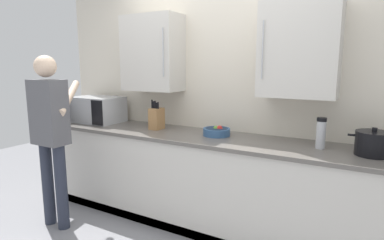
# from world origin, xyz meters

# --- Properties ---
(back_wall_tiled) EXTENTS (4.16, 0.44, 2.76)m
(back_wall_tiled) POSITION_xyz_m (0.00, 1.08, 1.45)
(back_wall_tiled) COLOR beige
(back_wall_tiled) RESTS_ON ground_plane
(counter_unit) EXTENTS (3.73, 0.67, 0.90)m
(counter_unit) POSITION_xyz_m (0.00, 0.75, 0.45)
(counter_unit) COLOR beige
(counter_unit) RESTS_ON ground_plane
(microwave_oven) EXTENTS (0.58, 0.81, 0.30)m
(microwave_oven) POSITION_xyz_m (-1.53, 0.79, 1.05)
(microwave_oven) COLOR #B7BABF
(microwave_oven) RESTS_ON counter_unit
(knife_block) EXTENTS (0.11, 0.15, 0.31)m
(knife_block) POSITION_xyz_m (-0.62, 0.78, 1.02)
(knife_block) COLOR #A37547
(knife_block) RESTS_ON counter_unit
(thermos_flask) EXTENTS (0.08, 0.08, 0.25)m
(thermos_flask) POSITION_xyz_m (0.99, 0.80, 1.03)
(thermos_flask) COLOR #B7BABF
(thermos_flask) RESTS_ON counter_unit
(fruit_bowl) EXTENTS (0.26, 0.26, 0.10)m
(fruit_bowl) POSITION_xyz_m (0.06, 0.82, 0.95)
(fruit_bowl) COLOR #335684
(fruit_bowl) RESTS_ON counter_unit
(stock_pot) EXTENTS (0.35, 0.26, 0.21)m
(stock_pot) POSITION_xyz_m (1.36, 0.77, 1.00)
(stock_pot) COLOR black
(stock_pot) RESTS_ON counter_unit
(person_figure) EXTENTS (0.44, 0.59, 1.66)m
(person_figure) POSITION_xyz_m (-1.30, 0.01, 0.99)
(person_figure) COLOR #282D3D
(person_figure) RESTS_ON ground_plane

